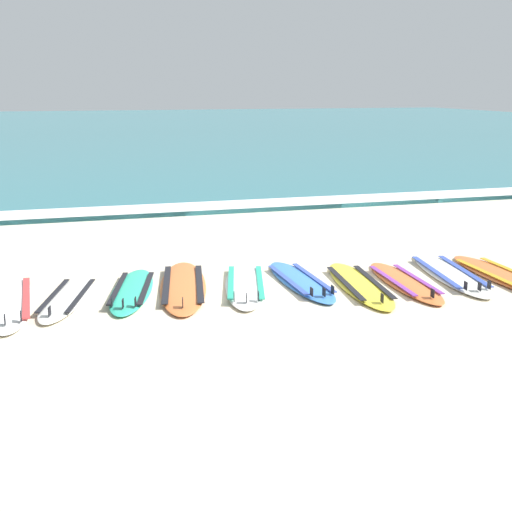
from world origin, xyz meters
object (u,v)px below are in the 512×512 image
object	(u,v)px
surfboard_4	(245,284)
surfboard_7	(404,282)
surfboard_8	(450,274)
surfboard_2	(132,290)
surfboard_3	(183,286)
surfboard_9	(503,276)
surfboard_5	(300,281)
surfboard_6	(359,284)
surfboard_1	(67,298)
surfboard_0	(8,301)

from	to	relation	value
surfboard_4	surfboard_7	distance (m)	2.21
surfboard_4	surfboard_8	world-z (taller)	same
surfboard_2	surfboard_3	bearing A→B (deg)	1.64
surfboard_4	surfboard_3	bearing A→B (deg)	169.49
surfboard_9	surfboard_5	bearing A→B (deg)	169.67
surfboard_5	surfboard_9	bearing A→B (deg)	-10.33
surfboard_8	surfboard_9	size ratio (longest dim) A/B	1.04
surfboard_2	surfboard_3	size ratio (longest dim) A/B	0.83
surfboard_5	surfboard_9	xyz separation A→B (m)	(2.88, -0.52, -0.00)
surfboard_4	surfboard_6	world-z (taller)	same
surfboard_9	surfboard_2	bearing A→B (deg)	172.26
surfboard_1	surfboard_7	world-z (taller)	same
surfboard_0	surfboard_9	xyz separation A→B (m)	(6.73, -0.66, 0.00)
surfboard_6	surfboard_9	world-z (taller)	same
surfboard_6	surfboard_2	bearing A→B (deg)	169.62
surfboard_3	surfboard_5	bearing A→B (deg)	-7.05
surfboard_6	surfboard_9	bearing A→B (deg)	-3.98
surfboard_3	surfboard_4	bearing A→B (deg)	-10.51
surfboard_5	surfboard_8	xyz separation A→B (m)	(2.20, -0.22, -0.00)
surfboard_8	surfboard_4	bearing A→B (deg)	174.86
surfboard_6	surfboard_8	xyz separation A→B (m)	(1.48, 0.15, 0.00)
surfboard_0	surfboard_7	bearing A→B (deg)	-6.19
surfboard_2	surfboard_9	bearing A→B (deg)	-7.74
surfboard_0	surfboard_5	size ratio (longest dim) A/B	1.17
surfboard_5	surfboard_9	world-z (taller)	same
surfboard_0	surfboard_3	xyz separation A→B (m)	(2.24, 0.06, -0.00)
surfboard_2	surfboard_4	distance (m)	1.53
surfboard_2	surfboard_7	bearing A→B (deg)	-9.38
surfboard_6	surfboard_9	size ratio (longest dim) A/B	0.98
surfboard_6	surfboard_7	bearing A→B (deg)	-4.69
surfboard_7	surfboard_8	world-z (taller)	same
surfboard_2	surfboard_5	distance (m)	2.31
surfboard_1	surfboard_7	size ratio (longest dim) A/B	0.97
surfboard_5	surfboard_2	bearing A→B (deg)	175.54
surfboard_0	surfboard_1	bearing A→B (deg)	-3.99
surfboard_6	surfboard_8	distance (m)	1.49
surfboard_4	surfboard_0	bearing A→B (deg)	178.24
surfboard_2	surfboard_9	world-z (taller)	same
surfboard_4	surfboard_9	size ratio (longest dim) A/B	0.97
surfboard_5	surfboard_7	bearing A→B (deg)	-17.28
surfboard_5	surfboard_7	world-z (taller)	same
surfboard_0	surfboard_5	bearing A→B (deg)	-2.07
surfboard_2	surfboard_5	world-z (taller)	same
surfboard_3	surfboard_8	distance (m)	3.84
surfboard_0	surfboard_3	distance (m)	2.24
surfboard_1	surfboard_4	bearing A→B (deg)	-1.07
surfboard_1	surfboard_6	distance (m)	3.88
surfboard_5	surfboard_7	distance (m)	1.44
surfboard_1	surfboard_6	bearing A→B (deg)	-6.85
surfboard_0	surfboard_6	size ratio (longest dim) A/B	1.09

